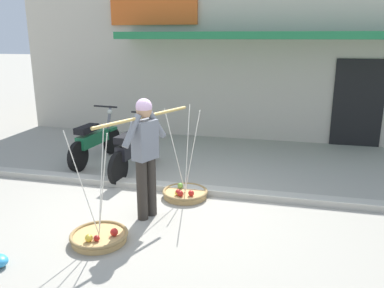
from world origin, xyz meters
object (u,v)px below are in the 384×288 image
(fruit_basket_right_side, at_px, (185,193))
(fruit_vendor, at_px, (145,151))
(fruit_basket_left_side, at_px, (99,236))
(motorcycle_nearest_shop, at_px, (95,141))
(motorcycle_second_in_row, at_px, (134,150))

(fruit_basket_right_side, bearing_deg, fruit_vendor, -113.36)
(fruit_vendor, bearing_deg, fruit_basket_left_side, -113.07)
(fruit_basket_left_side, height_order, motorcycle_nearest_shop, fruit_basket_left_side)
(fruit_basket_left_side, xyz_separation_m, motorcycle_nearest_shop, (-1.53, 2.92, 0.38))
(motorcycle_second_in_row, bearing_deg, motorcycle_nearest_shop, 156.31)
(fruit_basket_right_side, bearing_deg, motorcycle_nearest_shop, 149.41)
(fruit_basket_left_side, bearing_deg, fruit_vendor, 66.93)
(motorcycle_nearest_shop, xyz_separation_m, motorcycle_second_in_row, (1.02, -0.45, 0.00))
(fruit_basket_right_side, bearing_deg, fruit_basket_left_side, -113.21)
(fruit_vendor, height_order, motorcycle_nearest_shop, fruit_vendor)
(fruit_basket_left_side, relative_size, motorcycle_second_in_row, 0.80)
(fruit_vendor, relative_size, fruit_basket_right_side, 1.17)
(fruit_vendor, xyz_separation_m, motorcycle_nearest_shop, (-1.88, 2.11, -0.53))
(motorcycle_nearest_shop, bearing_deg, motorcycle_second_in_row, -23.69)
(motorcycle_nearest_shop, bearing_deg, fruit_basket_left_side, -62.32)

